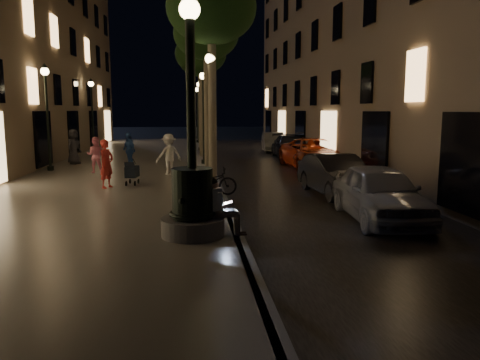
{
  "coord_description": "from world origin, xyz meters",
  "views": [
    {
      "loc": [
        -1.05,
        -8.1,
        2.95
      ],
      "look_at": [
        0.16,
        3.0,
        1.27
      ],
      "focal_mm": 35.0,
      "sensor_mm": 36.0,
      "label": 1
    }
  ],
  "objects": [
    {
      "name": "pedestrian_pink",
      "position": [
        -5.16,
        12.95,
        0.99
      ],
      "size": [
        0.82,
        0.66,
        1.58
      ],
      "primitive_type": "imported",
      "rotation": [
        0.0,
        0.0,
        3.06
      ],
      "color": "pink",
      "rests_on": "promenade"
    },
    {
      "name": "pedestrian_dark",
      "position": [
        -6.93,
        16.54,
        1.09
      ],
      "size": [
        0.87,
        1.03,
        1.78
      ],
      "primitive_type": "imported",
      "rotation": [
        0.0,
        0.0,
        1.14
      ],
      "color": "#323136",
      "rests_on": "promenade"
    },
    {
      "name": "car_front",
      "position": [
        4.0,
        3.74,
        0.75
      ],
      "size": [
        2.07,
        4.53,
        1.5
      ],
      "primitive_type": "imported",
      "rotation": [
        0.0,
        0.0,
        -0.07
      ],
      "color": "#999AA0",
      "rests_on": "ground"
    },
    {
      "name": "car_rear",
      "position": [
        5.2,
        20.36,
        0.7
      ],
      "size": [
        2.17,
        4.9,
        1.4
      ],
      "primitive_type": "imported",
      "rotation": [
        0.0,
        0.0,
        -0.04
      ],
      "color": "#2A2A2E",
      "rests_on": "ground"
    },
    {
      "name": "tree_far",
      "position": [
        -0.22,
        26.0,
        6.43
      ],
      "size": [
        3.0,
        3.0,
        7.5
      ],
      "color": "#6B604C",
      "rests_on": "promenade"
    },
    {
      "name": "seated_man_laptop",
      "position": [
        -0.39,
        2.0,
        0.88
      ],
      "size": [
        0.9,
        0.31,
        1.28
      ],
      "color": "gray",
      "rests_on": "promenade"
    },
    {
      "name": "car_second",
      "position": [
        4.0,
        7.46,
        0.71
      ],
      "size": [
        1.81,
        4.4,
        1.42
      ],
      "primitive_type": "imported",
      "rotation": [
        0.0,
        0.0,
        0.07
      ],
      "color": "black",
      "rests_on": "ground"
    },
    {
      "name": "lamp_curb_c",
      "position": [
        -0.3,
        24.0,
        3.24
      ],
      "size": [
        0.36,
        0.36,
        4.81
      ],
      "color": "black",
      "rests_on": "promenade"
    },
    {
      "name": "cobble_lane",
      "position": [
        3.0,
        15.0,
        0.01
      ],
      "size": [
        6.0,
        45.0,
        0.02
      ],
      "primitive_type": "cube",
      "color": "black",
      "rests_on": "ground"
    },
    {
      "name": "tree_near",
      "position": [
        -0.25,
        8.0,
        6.24
      ],
      "size": [
        3.0,
        3.0,
        7.3
      ],
      "color": "#6B604C",
      "rests_on": "promenade"
    },
    {
      "name": "ground",
      "position": [
        0.0,
        15.0,
        0.0
      ],
      "size": [
        120.0,
        120.0,
        0.0
      ],
      "primitive_type": "plane",
      "color": "black",
      "rests_on": "ground"
    },
    {
      "name": "fountain_lamppost",
      "position": [
        -1.0,
        2.0,
        1.21
      ],
      "size": [
        1.4,
        1.4,
        5.21
      ],
      "color": "#59595B",
      "rests_on": "promenade"
    },
    {
      "name": "car_third",
      "position": [
        5.2,
        14.92,
        0.76
      ],
      "size": [
        2.7,
        5.55,
        1.52
      ],
      "primitive_type": "imported",
      "rotation": [
        0.0,
        0.0,
        0.03
      ],
      "color": "maroon",
      "rests_on": "ground"
    },
    {
      "name": "pedestrian_red",
      "position": [
        -3.97,
        8.76,
        1.06
      ],
      "size": [
        0.67,
        0.75,
        1.72
      ],
      "primitive_type": "imported",
      "rotation": [
        0.0,
        0.0,
        1.05
      ],
      "color": "red",
      "rests_on": "promenade"
    },
    {
      "name": "stroller",
      "position": [
        -3.17,
        9.36,
        0.68
      ],
      "size": [
        0.48,
        0.96,
        0.96
      ],
      "rotation": [
        0.0,
        0.0,
        -0.14
      ],
      "color": "black",
      "rests_on": "promenade"
    },
    {
      "name": "lamp_left_b",
      "position": [
        -7.4,
        14.0,
        3.24
      ],
      "size": [
        0.36,
        0.36,
        4.81
      ],
      "color": "black",
      "rests_on": "promenade"
    },
    {
      "name": "curb_strip",
      "position": [
        0.0,
        15.0,
        0.1
      ],
      "size": [
        0.25,
        45.0,
        0.2
      ],
      "primitive_type": "cube",
      "color": "#59595B",
      "rests_on": "ground"
    },
    {
      "name": "lamp_left_c",
      "position": [
        -7.4,
        24.0,
        3.24
      ],
      "size": [
        0.36,
        0.36,
        4.81
      ],
      "color": "black",
      "rests_on": "promenade"
    },
    {
      "name": "pedestrian_blue",
      "position": [
        -3.92,
        14.62,
        1.04
      ],
      "size": [
        0.92,
        1.04,
        1.69
      ],
      "primitive_type": "imported",
      "rotation": [
        0.0,
        0.0,
        5.35
      ],
      "color": "#294D97",
      "rests_on": "promenade"
    },
    {
      "name": "pedestrian_white",
      "position": [
        -1.93,
        12.06,
        1.07
      ],
      "size": [
        1.29,
        1.07,
        1.74
      ],
      "primitive_type": "imported",
      "rotation": [
        0.0,
        0.0,
        3.59
      ],
      "color": "white",
      "rests_on": "promenade"
    },
    {
      "name": "lamp_curb_d",
      "position": [
        -0.3,
        32.0,
        3.24
      ],
      "size": [
        0.36,
        0.36,
        4.81
      ],
      "color": "black",
      "rests_on": "promenade"
    },
    {
      "name": "lamp_curb_b",
      "position": [
        -0.3,
        16.0,
        3.24
      ],
      "size": [
        0.36,
        0.36,
        4.81
      ],
      "color": "black",
      "rests_on": "promenade"
    },
    {
      "name": "building_right",
      "position": [
        10.0,
        18.0,
        7.5
      ],
      "size": [
        8.0,
        36.0,
        15.0
      ],
      "primitive_type": "cube",
      "color": "#826A51",
      "rests_on": "ground"
    },
    {
      "name": "bicycle",
      "position": [
        -0.4,
        6.86,
        0.66
      ],
      "size": [
        1.76,
        0.68,
        0.91
      ],
      "primitive_type": "imported",
      "rotation": [
        0.0,
        0.0,
        1.62
      ],
      "color": "black",
      "rests_on": "promenade"
    },
    {
      "name": "car_fifth",
      "position": [
        4.94,
        24.95,
        0.68
      ],
      "size": [
        1.84,
        4.25,
        1.36
      ],
      "primitive_type": "imported",
      "rotation": [
        0.0,
        0.0,
        -0.1
      ],
      "color": "#AEAEA8",
      "rests_on": "ground"
    },
    {
      "name": "tree_third",
      "position": [
        -0.3,
        20.0,
        6.14
      ],
      "size": [
        3.0,
        3.0,
        7.2
      ],
      "color": "#6B604C",
      "rests_on": "promenade"
    },
    {
      "name": "tree_second",
      "position": [
        -0.2,
        14.0,
        6.33
      ],
      "size": [
        3.0,
        3.0,
        7.4
      ],
      "color": "#6B604C",
      "rests_on": "promenade"
    },
    {
      "name": "lamp_curb_a",
      "position": [
        -0.3,
        8.0,
        3.24
      ],
      "size": [
        0.36,
        0.36,
        4.81
      ],
      "color": "black",
      "rests_on": "promenade"
    },
    {
      "name": "promenade",
      "position": [
        -4.0,
        15.0,
        0.1
      ],
      "size": [
        8.0,
        45.0,
        0.2
      ],
      "primitive_type": "cube",
      "color": "#66615A",
      "rests_on": "ground"
    }
  ]
}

